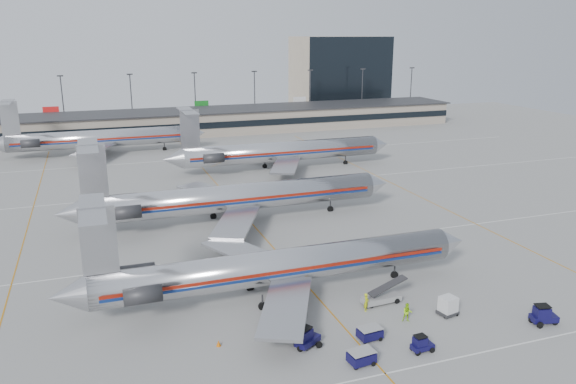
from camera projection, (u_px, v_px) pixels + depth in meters
name	position (u px, v px, depth m)	size (l,w,h in m)	color
ground	(304.00, 282.00, 60.99)	(260.00, 260.00, 0.00)	gray
apron_markings	(275.00, 250.00, 70.05)	(160.00, 0.15, 0.02)	silver
terminal	(172.00, 123.00, 148.99)	(162.00, 17.00, 6.25)	gray
light_mast_row	(164.00, 97.00, 160.24)	(163.60, 0.40, 15.28)	#38383D
distant_building	(339.00, 74.00, 193.53)	(30.00, 20.00, 25.00)	tan
jet_foreground	(274.00, 267.00, 56.80)	(43.93, 25.87, 11.50)	silver
jet_second_row	(231.00, 198.00, 79.39)	(48.26, 28.42, 12.63)	silver
jet_third_row	(279.00, 151.00, 110.22)	(46.66, 28.70, 12.76)	silver
jet_back_row	(98.00, 138.00, 124.03)	(46.21, 28.43, 12.64)	silver
tug_left	(306.00, 338.00, 48.24)	(2.62, 2.22, 1.91)	#0C0A38
tug_center	(421.00, 344.00, 47.53)	(1.97, 1.07, 1.56)	#0C0A38
tug_right	(543.00, 315.00, 52.02)	(2.62, 1.72, 1.96)	#0C0A38
cart_inner	(361.00, 357.00, 45.81)	(2.27, 1.69, 1.20)	#0C0A38
cart_outer	(370.00, 333.00, 49.50)	(2.16, 1.57, 1.16)	#0C0A38
uld_container	(448.00, 306.00, 53.77)	(2.00, 1.78, 1.84)	#2D2D30
belt_loader	(382.00, 297.00, 56.18)	(4.77, 1.68, 2.50)	gray
ramp_worker_near	(366.00, 302.00, 54.55)	(0.67, 0.44, 1.83)	#BAC913
ramp_worker_far	(407.00, 312.00, 52.52)	(0.89, 0.69, 1.83)	#9ADF15
cone_right	(453.00, 311.00, 54.09)	(0.43, 0.43, 0.59)	#CA5B06
cone_left	(219.00, 343.00, 48.52)	(0.41, 0.41, 0.56)	#CA5B06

